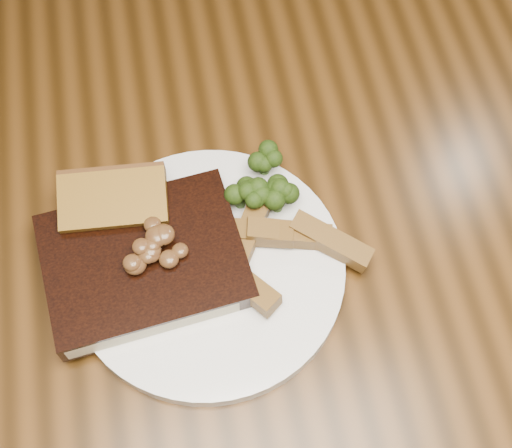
{
  "coord_description": "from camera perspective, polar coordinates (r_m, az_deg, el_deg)",
  "views": [
    {
      "loc": [
        -0.08,
        -0.31,
        1.39
      ],
      "look_at": [
        -0.02,
        0.0,
        0.78
      ],
      "focal_mm": 50.0,
      "sensor_mm": 36.0,
      "label": 1
    }
  ],
  "objects": [
    {
      "name": "ground",
      "position": [
        1.43,
        0.79,
        -14.63
      ],
      "size": [
        4.5,
        4.5,
        0.0
      ],
      "primitive_type": "plane",
      "color": "#32160B",
      "rests_on": "ground"
    },
    {
      "name": "dining_table",
      "position": [
        0.8,
        1.37,
        -4.04
      ],
      "size": [
        1.6,
        0.9,
        0.75
      ],
      "color": "#44280D",
      "rests_on": "ground"
    },
    {
      "name": "plate",
      "position": [
        0.69,
        -3.81,
        -3.64
      ],
      "size": [
        0.31,
        0.31,
        0.01
      ],
      "primitive_type": "cylinder",
      "rotation": [
        0.0,
        0.0,
        0.21
      ],
      "color": "silver",
      "rests_on": "dining_table"
    },
    {
      "name": "steak",
      "position": [
        0.68,
        -8.91,
        -2.93
      ],
      "size": [
        0.2,
        0.16,
        0.03
      ],
      "primitive_type": "cube",
      "rotation": [
        0.0,
        0.0,
        0.11
      ],
      "color": "black",
      "rests_on": "plate"
    },
    {
      "name": "steak_bone",
      "position": [
        0.66,
        -8.24,
        -8.02
      ],
      "size": [
        0.16,
        0.03,
        0.02
      ],
      "primitive_type": "cube",
      "rotation": [
        0.0,
        0.0,
        0.11
      ],
      "color": "#BBB391",
      "rests_on": "plate"
    },
    {
      "name": "mushroom_pile",
      "position": [
        0.66,
        -8.48,
        -1.96
      ],
      "size": [
        0.06,
        0.06,
        0.03
      ],
      "primitive_type": null,
      "color": "#53381A",
      "rests_on": "steak"
    },
    {
      "name": "garlic_bread",
      "position": [
        0.72,
        -11.05,
        1.03
      ],
      "size": [
        0.11,
        0.06,
        0.02
      ],
      "primitive_type": "cube",
      "rotation": [
        0.0,
        0.0,
        -0.08
      ],
      "color": "brown",
      "rests_on": "plate"
    },
    {
      "name": "potato_wedges",
      "position": [
        0.68,
        2.2,
        -2.35
      ],
      "size": [
        0.11,
        0.11,
        0.02
      ],
      "primitive_type": null,
      "color": "brown",
      "rests_on": "plate"
    },
    {
      "name": "broccoli_cluster",
      "position": [
        0.71,
        0.51,
        3.6
      ],
      "size": [
        0.06,
        0.06,
        0.04
      ],
      "primitive_type": null,
      "color": "#24380C",
      "rests_on": "plate"
    }
  ]
}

